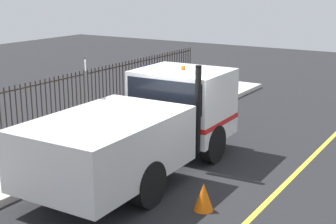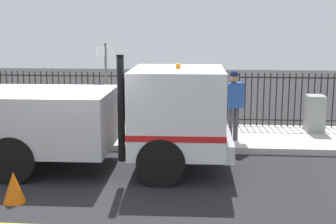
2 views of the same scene
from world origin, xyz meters
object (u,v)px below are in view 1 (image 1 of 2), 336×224
(work_truck, at_px, (151,121))
(traffic_cone, at_px, (204,197))
(street_sign, at_px, (86,95))
(utility_cabinet, at_px, (153,89))
(worker_standing, at_px, (144,88))

(work_truck, height_order, traffic_cone, work_truck)
(work_truck, bearing_deg, street_sign, -168.85)
(utility_cabinet, bearing_deg, work_truck, 123.45)
(traffic_cone, relative_size, street_sign, 0.22)
(work_truck, distance_m, street_sign, 1.76)
(work_truck, height_order, utility_cabinet, work_truck)
(utility_cabinet, relative_size, traffic_cone, 1.82)
(worker_standing, height_order, utility_cabinet, worker_standing)
(worker_standing, bearing_deg, traffic_cone, 10.12)
(traffic_cone, bearing_deg, utility_cabinet, -49.41)
(worker_standing, distance_m, utility_cabinet, 2.73)
(street_sign, bearing_deg, work_truck, -167.53)
(worker_standing, relative_size, traffic_cone, 3.23)
(work_truck, height_order, street_sign, street_sign)
(street_sign, bearing_deg, traffic_cone, 166.65)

